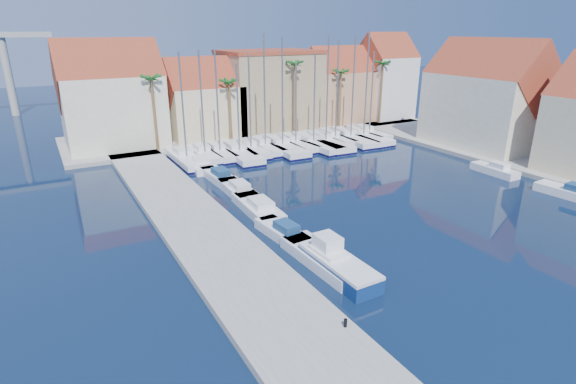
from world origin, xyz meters
name	(u,v)px	position (x,y,z in m)	size (l,w,h in m)	color
ground	(451,309)	(0.00, 0.00, 0.00)	(260.00, 260.00, 0.00)	black
quay_west	(216,246)	(-9.00, 13.50, 0.25)	(6.00, 77.00, 0.50)	gray
shore_north	(253,130)	(10.00, 48.00, 0.25)	(54.00, 16.00, 0.50)	gray
shore_east	(543,163)	(32.00, 15.00, 0.25)	(12.00, 60.00, 0.50)	gray
bollard	(345,323)	(-6.60, 1.12, 0.73)	(0.18, 0.18, 0.45)	black
fishing_boat	(337,263)	(-3.40, 6.44, 0.75)	(2.22, 6.48, 2.26)	navy
motorboat_west_0	(323,258)	(-3.49, 7.88, 0.51)	(2.59, 7.33, 1.40)	white
motorboat_west_1	(283,232)	(-3.88, 12.80, 0.51)	(2.21, 5.61, 1.40)	white
motorboat_west_2	(258,207)	(-3.35, 18.25, 0.51)	(2.57, 7.16, 1.40)	white
motorboat_west_3	(238,189)	(-3.07, 23.30, 0.51)	(2.22, 6.38, 1.40)	white
motorboat_west_4	(219,176)	(-3.13, 28.15, 0.51)	(2.13, 6.17, 1.40)	white
motorboat_west_5	(199,164)	(-3.49, 33.32, 0.51)	(2.69, 6.70, 1.40)	white
motorboat_east_0	(572,192)	(24.01, 7.08, 0.51)	(2.44, 6.39, 1.40)	white
motorboat_east_1	(495,170)	(24.00, 15.44, 0.51)	(1.80, 5.29, 1.40)	white
sailboat_0	(186,158)	(-4.25, 36.11, 0.59)	(2.62, 9.65, 12.66)	white
sailboat_1	(204,154)	(-1.68, 37.01, 0.62)	(2.29, 8.34, 12.76)	white
sailboat_2	(219,152)	(0.13, 36.71, 0.63)	(2.28, 8.14, 12.73)	white
sailboat_3	(238,152)	(2.29, 35.78, 0.56)	(3.57, 11.29, 11.23)	white
sailboat_4	(250,149)	(4.24, 36.53, 0.60)	(2.82, 9.07, 12.18)	white
sailboat_5	(264,146)	(6.34, 36.73, 0.64)	(2.60, 8.94, 14.52)	white
sailboat_6	(280,146)	(8.41, 35.97, 0.58)	(3.63, 11.73, 14.08)	white
sailboat_7	(294,143)	(10.69, 36.50, 0.57)	(2.86, 9.82, 11.14)	white
sailboat_8	(310,143)	(12.72, 35.46, 0.56)	(4.03, 11.77, 12.17)	white
sailboat_9	(323,141)	(14.65, 35.26, 0.58)	(3.75, 11.75, 14.17)	white
sailboat_10	(333,138)	(16.95, 36.25, 0.63)	(2.33, 8.75, 13.74)	white
sailboat_11	(348,137)	(19.11, 35.68, 0.58)	(3.86, 11.84, 14.22)	white
sailboat_12	(361,136)	(21.08, 35.36, 0.60)	(3.13, 11.25, 14.92)	white
sailboat_13	(367,133)	(23.12, 36.47, 0.60)	(2.38, 8.82, 12.09)	white
building_0	(112,99)	(-10.00, 47.00, 6.52)	(12.30, 9.00, 13.50)	beige
building_1	(203,102)	(2.00, 47.00, 5.30)	(10.30, 8.00, 11.00)	beige
building_2	(269,89)	(13.00, 48.00, 6.26)	(14.20, 10.20, 11.50)	#987F5E
building_3	(337,88)	(25.00, 47.00, 5.86)	(10.30, 8.00, 12.00)	tan
building_4	(384,79)	(34.00, 46.00, 6.97)	(8.30, 8.00, 14.00)	white
building_6	(486,99)	(32.00, 24.00, 6.52)	(9.00, 14.30, 13.50)	beige
palm_0	(151,81)	(-6.00, 42.00, 9.08)	(2.60, 2.60, 10.15)	brown
palm_1	(229,84)	(4.00, 42.00, 8.14)	(2.60, 2.60, 9.15)	brown
palm_2	(295,66)	(14.00, 42.00, 10.02)	(2.60, 2.60, 11.15)	brown
palm_3	(341,74)	(22.00, 42.00, 8.61)	(2.60, 2.60, 9.65)	brown
palm_4	(383,65)	(30.00, 42.00, 9.55)	(2.60, 2.60, 10.65)	brown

